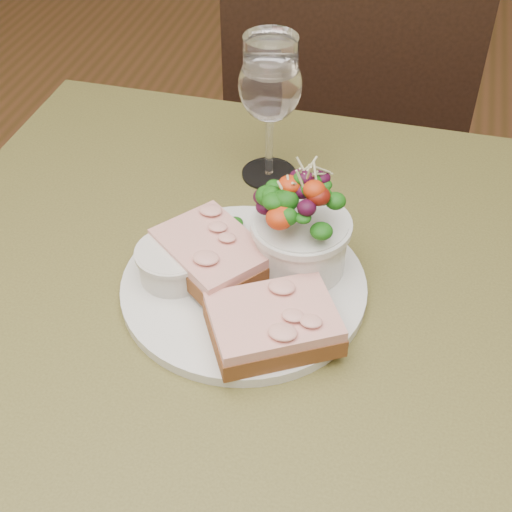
% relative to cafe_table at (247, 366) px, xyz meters
% --- Properties ---
extents(cafe_table, '(0.80, 0.80, 0.75)m').
position_rel_cafe_table_xyz_m(cafe_table, '(0.00, 0.00, 0.00)').
color(cafe_table, '#48441E').
rests_on(cafe_table, ground).
extents(chair_far, '(0.47, 0.47, 0.90)m').
position_rel_cafe_table_xyz_m(chair_far, '(0.00, 0.75, -0.36)').
color(chair_far, black).
rests_on(chair_far, ground).
extents(dinner_plate, '(0.26, 0.26, 0.01)m').
position_rel_cafe_table_xyz_m(dinner_plate, '(-0.01, 0.02, 0.11)').
color(dinner_plate, silver).
rests_on(dinner_plate, cafe_table).
extents(sandwich_front, '(0.15, 0.14, 0.03)m').
position_rel_cafe_table_xyz_m(sandwich_front, '(0.04, -0.05, 0.13)').
color(sandwich_front, '#472713').
rests_on(sandwich_front, dinner_plate).
extents(sandwich_back, '(0.15, 0.14, 0.03)m').
position_rel_cafe_table_xyz_m(sandwich_back, '(-0.05, 0.03, 0.14)').
color(sandwich_back, '#472713').
rests_on(sandwich_back, dinner_plate).
extents(ramekin, '(0.07, 0.07, 0.04)m').
position_rel_cafe_table_xyz_m(ramekin, '(-0.08, 0.01, 0.13)').
color(ramekin, silver).
rests_on(ramekin, dinner_plate).
extents(salad_bowl, '(0.10, 0.10, 0.13)m').
position_rel_cafe_table_xyz_m(salad_bowl, '(0.04, 0.06, 0.17)').
color(salad_bowl, silver).
rests_on(salad_bowl, dinner_plate).
extents(garnish, '(0.05, 0.04, 0.02)m').
position_rel_cafe_table_xyz_m(garnish, '(-0.06, 0.09, 0.12)').
color(garnish, '#0D3E0B').
rests_on(garnish, dinner_plate).
extents(wine_glass, '(0.08, 0.08, 0.18)m').
position_rel_cafe_table_xyz_m(wine_glass, '(-0.03, 0.23, 0.22)').
color(wine_glass, white).
rests_on(wine_glass, cafe_table).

